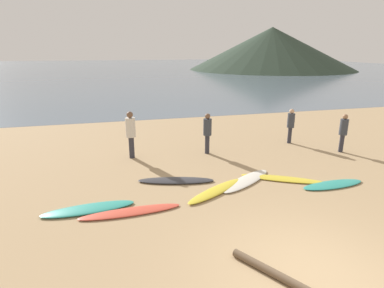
% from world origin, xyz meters
% --- Properties ---
extents(ground_plane, '(120.00, 120.00, 0.20)m').
position_xyz_m(ground_plane, '(0.00, 10.00, -0.10)').
color(ground_plane, tan).
rests_on(ground_plane, ground).
extents(ocean_water, '(140.00, 100.00, 0.01)m').
position_xyz_m(ocean_water, '(0.00, 64.26, 0.00)').
color(ocean_water, slate).
rests_on(ocean_water, ground).
extents(headland_hill, '(32.02, 32.02, 8.00)m').
position_xyz_m(headland_hill, '(28.12, 54.55, 4.00)').
color(headland_hill, '#28382B').
rests_on(headland_hill, ground).
extents(surfboard_0, '(2.41, 0.78, 0.08)m').
position_xyz_m(surfboard_0, '(-4.14, 3.77, 0.04)').
color(surfboard_0, teal).
rests_on(surfboard_0, ground).
extents(surfboard_1, '(2.62, 0.58, 0.07)m').
position_xyz_m(surfboard_1, '(-3.09, 3.35, 0.03)').
color(surfboard_1, '#D84C38').
rests_on(surfboard_1, ground).
extents(surfboard_2, '(2.47, 1.11, 0.09)m').
position_xyz_m(surfboard_2, '(-1.54, 5.00, 0.04)').
color(surfboard_2, '#333338').
rests_on(surfboard_2, ground).
extents(surfboard_3, '(2.27, 1.64, 0.09)m').
position_xyz_m(surfboard_3, '(-0.54, 3.97, 0.04)').
color(surfboard_3, yellow).
rests_on(surfboard_3, ground).
extents(surfboard_4, '(2.33, 1.81, 0.07)m').
position_xyz_m(surfboard_4, '(0.62, 4.44, 0.04)').
color(surfboard_4, silver).
rests_on(surfboard_4, ground).
extents(surfboard_5, '(2.56, 1.72, 0.07)m').
position_xyz_m(surfboard_5, '(1.83, 4.28, 0.03)').
color(surfboard_5, yellow).
rests_on(surfboard_5, ground).
extents(surfboard_6, '(2.15, 0.67, 0.07)m').
position_xyz_m(surfboard_6, '(3.10, 3.48, 0.03)').
color(surfboard_6, teal).
rests_on(surfboard_6, ground).
extents(person_0, '(0.31, 0.31, 1.54)m').
position_xyz_m(person_0, '(4.25, 7.91, 0.91)').
color(person_0, '#2D2D38').
rests_on(person_0, ground).
extents(person_1, '(0.32, 0.32, 1.57)m').
position_xyz_m(person_1, '(5.61, 6.25, 0.93)').
color(person_1, '#2D2D38').
rests_on(person_1, ground).
extents(person_2, '(0.33, 0.33, 1.63)m').
position_xyz_m(person_2, '(0.26, 7.46, 0.96)').
color(person_2, '#2D2D38').
rests_on(person_2, ground).
extents(person_3, '(0.37, 0.37, 1.82)m').
position_xyz_m(person_3, '(-2.71, 7.68, 1.07)').
color(person_3, '#2D2D38').
rests_on(person_3, ground).
extents(driftwood_log, '(1.19, 1.80, 0.16)m').
position_xyz_m(driftwood_log, '(-0.62, 0.18, 0.08)').
color(driftwood_log, brown).
rests_on(driftwood_log, ground).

